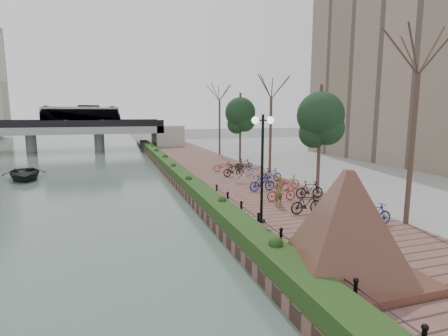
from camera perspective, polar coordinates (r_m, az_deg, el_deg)
name	(u,v)px	position (r m, az deg, el deg)	size (l,w,h in m)	color
ground	(255,280)	(11.74, 5.09, -17.80)	(220.00, 220.00, 0.00)	#59595B
promenade	(218,175)	(28.79, -1.05, -1.19)	(8.00, 75.00, 0.50)	brown
inland_pavement	(377,166)	(36.67, 23.65, 0.24)	(24.00, 75.00, 0.50)	gray
hedge	(171,166)	(30.36, -8.58, 0.29)	(1.10, 56.00, 0.60)	#1B3D16
chain_fence	(269,231)	(13.63, 7.34, -10.11)	(0.10, 14.10, 0.70)	black
granite_monument	(346,223)	(10.92, 19.34, -8.46)	(5.87, 5.87, 3.17)	#4D2C21
lamppost	(263,145)	(15.17, 6.31, 3.74)	(1.02, 0.32, 4.74)	black
motorcycle	(331,233)	(13.57, 17.06, -10.15)	(0.43, 1.39, 0.87)	black
pedestrian	(278,191)	(18.48, 8.85, -3.66)	(0.58, 0.38, 1.59)	brown
bicycle_parking	(275,183)	(22.21, 8.30, -2.38)	(2.40, 17.32, 1.00)	#B4B3B8
street_trees	(290,136)	(25.47, 10.79, 5.14)	(3.20, 37.12, 6.80)	#3C2A23
bridge	(41,127)	(55.50, -27.70, 5.88)	(36.00, 10.77, 6.50)	gray
boat	(24,173)	(32.44, -29.82, -0.77)	(3.36, 4.71, 0.97)	black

